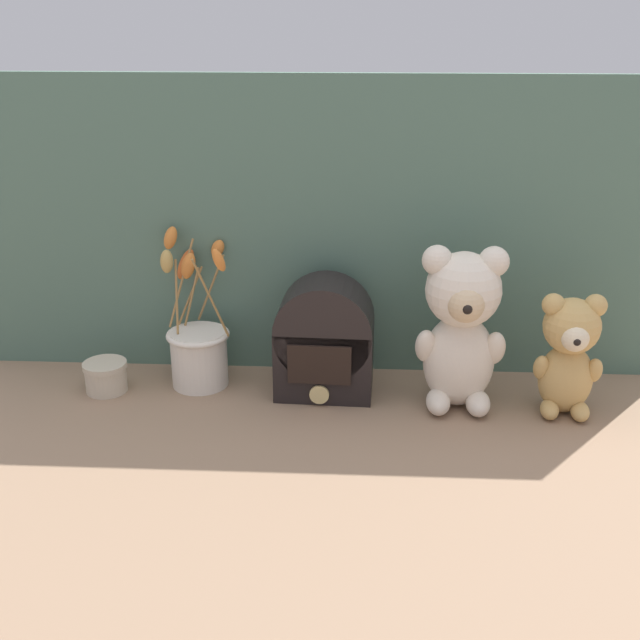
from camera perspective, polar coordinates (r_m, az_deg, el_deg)
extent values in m
plane|color=#8E7056|center=(1.49, -0.04, -6.05)|extent=(4.00, 4.00, 0.00)
cube|color=#4C6B5B|center=(1.54, 0.29, 6.44)|extent=(1.37, 0.02, 0.58)
ellipsoid|color=beige|center=(1.48, 9.82, -2.84)|extent=(0.13, 0.11, 0.18)
sphere|color=beige|center=(1.42, 10.17, 2.14)|extent=(0.13, 0.13, 0.13)
sphere|color=#D1B289|center=(1.38, 10.33, 1.13)|extent=(0.06, 0.06, 0.06)
sphere|color=black|center=(1.35, 10.44, 0.77)|extent=(0.02, 0.02, 0.02)
sphere|color=beige|center=(1.41, 12.26, 4.08)|extent=(0.05, 0.05, 0.05)
sphere|color=beige|center=(1.40, 8.34, 4.22)|extent=(0.05, 0.05, 0.05)
ellipsoid|color=beige|center=(1.46, 12.32, -1.97)|extent=(0.04, 0.06, 0.08)
ellipsoid|color=beige|center=(1.45, 7.53, -1.85)|extent=(0.04, 0.06, 0.08)
ellipsoid|color=beige|center=(1.47, 11.16, -5.82)|extent=(0.05, 0.07, 0.04)
ellipsoid|color=beige|center=(1.47, 8.40, -5.77)|extent=(0.05, 0.07, 0.04)
ellipsoid|color=tan|center=(1.50, 17.06, -4.01)|extent=(0.10, 0.09, 0.13)
sphere|color=tan|center=(1.46, 17.49, -0.43)|extent=(0.10, 0.10, 0.10)
sphere|color=beige|center=(1.43, 17.68, -1.22)|extent=(0.05, 0.05, 0.05)
sphere|color=black|center=(1.41, 17.81, -1.50)|extent=(0.01, 0.01, 0.01)
sphere|color=tan|center=(1.46, 19.06, 0.92)|extent=(0.04, 0.04, 0.04)
sphere|color=tan|center=(1.44, 16.26, 1.08)|extent=(0.04, 0.04, 0.04)
ellipsoid|color=tan|center=(1.49, 18.91, -3.41)|extent=(0.03, 0.05, 0.06)
ellipsoid|color=tan|center=(1.48, 15.46, -3.27)|extent=(0.03, 0.05, 0.06)
ellipsoid|color=tan|center=(1.50, 18.00, -6.20)|extent=(0.04, 0.05, 0.03)
ellipsoid|color=tan|center=(1.49, 16.00, -6.14)|extent=(0.04, 0.05, 0.03)
cylinder|color=silver|center=(1.56, -8.58, -2.68)|extent=(0.11, 0.11, 0.11)
torus|color=silver|center=(1.54, -8.68, -1.03)|extent=(0.12, 0.12, 0.01)
cylinder|color=#9E7542|center=(1.56, -9.21, 1.71)|extent=(0.05, 0.03, 0.11)
ellipsoid|color=#C65B28|center=(1.57, -9.54, 3.93)|extent=(0.05, 0.04, 0.07)
cylinder|color=#9E7542|center=(1.55, -7.78, 2.27)|extent=(0.06, 0.03, 0.14)
ellipsoid|color=orange|center=(1.56, -7.29, 5.06)|extent=(0.04, 0.04, 0.04)
cylinder|color=#9E7542|center=(1.55, -9.84, 2.60)|extent=(0.05, 0.05, 0.17)
ellipsoid|color=orange|center=(1.55, -10.59, 5.76)|extent=(0.04, 0.04, 0.05)
cylinder|color=#9E7542|center=(1.55, -9.10, 1.64)|extent=(0.04, 0.02, 0.12)
ellipsoid|color=orange|center=(1.55, -9.35, 3.82)|extent=(0.05, 0.04, 0.06)
cylinder|color=#9E7542|center=(1.52, -10.16, 1.62)|extent=(0.01, 0.03, 0.14)
ellipsoid|color=tan|center=(1.50, -10.85, 4.11)|extent=(0.03, 0.03, 0.05)
cylinder|color=#9E7542|center=(1.46, -7.77, 1.49)|extent=(0.06, 0.05, 0.16)
ellipsoid|color=orange|center=(1.41, -7.21, 4.24)|extent=(0.04, 0.04, 0.05)
cube|color=black|center=(1.51, 0.32, -2.82)|extent=(0.19, 0.12, 0.13)
cylinder|color=black|center=(1.48, 0.33, -0.45)|extent=(0.19, 0.12, 0.18)
cube|color=black|center=(1.44, 0.11, -3.22)|extent=(0.12, 0.01, 0.07)
cylinder|color=#D6BC7A|center=(1.47, 0.10, -5.33)|extent=(0.04, 0.01, 0.04)
cylinder|color=beige|center=(1.58, -14.96, -4.09)|extent=(0.08, 0.08, 0.05)
cylinder|color=beige|center=(1.57, -15.07, -3.12)|extent=(0.08, 0.08, 0.01)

